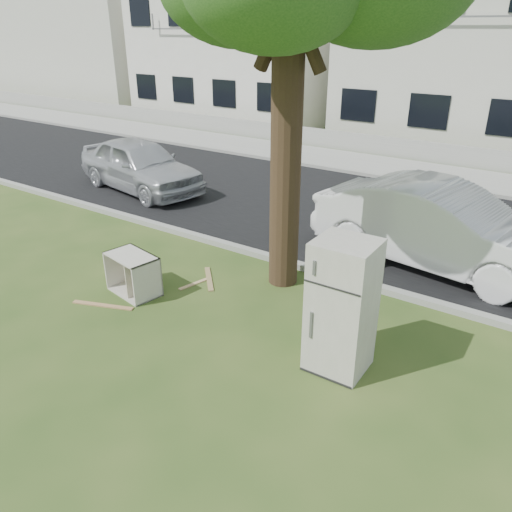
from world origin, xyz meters
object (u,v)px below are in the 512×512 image
Objects in this scene: car_left at (140,165)px; fridge at (342,307)px; cabinet at (133,274)px; car_center at (440,227)px.

fridge is at bearing -107.27° from car_left.
car_left is at bearing 145.32° from cabinet.
car_left is (-8.68, 0.29, -0.08)m from car_center.
cabinet is 0.19× the size of car_center.
cabinet is at bearing -124.98° from car_left.
cabinet is at bearing 143.65° from car_center.
cabinet is (-4.01, -0.11, -0.60)m from fridge.
car_center is 8.69m from car_left.
fridge is 2.03× the size of cabinet.
car_center is at bearing -81.72° from car_left.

